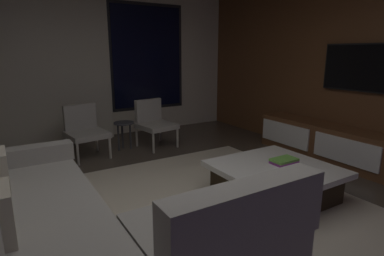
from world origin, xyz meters
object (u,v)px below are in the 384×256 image
Objects in this scene: book_stack_on_coffee_table at (284,161)px; mounted_tv at (362,68)px; accent_chair_near_window at (154,121)px; side_stool at (124,127)px; coffee_table at (274,181)px; sectional_couch at (84,230)px; accent_chair_by_curtain at (84,128)px; media_console at (358,152)px.

book_stack_on_coffee_table is 1.90m from mounted_tv.
side_stool is at bearing 174.66° from accent_chair_near_window.
mounted_tv is at bearing 7.26° from coffee_table.
accent_chair_near_window is at bearing 55.82° from sectional_couch.
accent_chair_by_curtain is (-1.41, 2.52, 0.25)m from coffee_table.
accent_chair_by_curtain is (0.62, 2.60, 0.14)m from sectional_couch.
side_stool is at bearing 110.24° from book_stack_on_coffee_table.
side_stool is (-0.79, 2.54, 0.19)m from coffee_table.
coffee_table is 2.66m from side_stool.
accent_chair_by_curtain is 3.90m from media_console.
accent_chair_by_curtain is at bearing 119.12° from coffee_table.
coffee_table is at bearing -179.03° from media_console.
mounted_tv reaches higher than accent_chair_near_window.
side_stool is (0.62, 0.01, -0.06)m from accent_chair_by_curtain.
sectional_couch is at bearing -175.40° from mounted_tv.
sectional_couch is 3.95m from mounted_tv.
accent_chair_by_curtain is 0.62m from side_stool.
accent_chair_by_curtain is 4.02m from mounted_tv.
sectional_couch is 2.90m from side_stool.
media_console is at bearing 1.70° from sectional_couch.
mounted_tv is at bearing -47.90° from accent_chair_near_window.
accent_chair_by_curtain reaches higher than coffee_table.
book_stack_on_coffee_table is 0.37× the size of accent_chair_near_window.
mounted_tv is (1.76, 0.22, 1.16)m from coffee_table.
media_console is 2.80× the size of mounted_tv.
book_stack_on_coffee_table is at bearing -80.27° from accent_chair_near_window.
coffee_table is at bearing -172.74° from mounted_tv.
sectional_couch is 2.17m from book_stack_on_coffee_table.
book_stack_on_coffee_table reaches higher than coffee_table.
coffee_table is 1.58m from media_console.
sectional_couch reaches higher than media_console.
media_console is (1.86, -2.46, -0.18)m from accent_chair_near_window.
accent_chair_by_curtain is at bearing 178.21° from accent_chair_near_window.
accent_chair_near_window reaches higher than book_stack_on_coffee_table.
accent_chair_near_window is (-0.28, 2.49, 0.25)m from coffee_table.
coffee_table is 4.06× the size of book_stack_on_coffee_table.
mounted_tv is (2.05, -2.26, 0.92)m from accent_chair_near_window.
coffee_table is 2.52m from accent_chair_near_window.
book_stack_on_coffee_table is (2.17, 0.09, 0.10)m from sectional_couch.
media_console is 1.13m from mounted_tv.
sectional_couch is at bearing -115.34° from side_stool.
book_stack_on_coffee_table is 2.95m from accent_chair_by_curtain.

